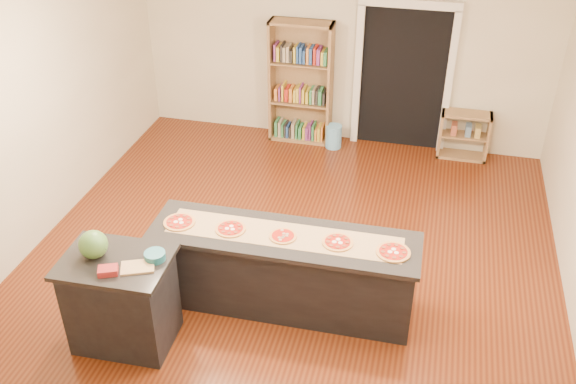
% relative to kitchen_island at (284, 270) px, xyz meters
% --- Properties ---
extents(room, '(6.00, 7.00, 2.80)m').
position_rel_kitchen_island_xyz_m(room, '(-0.11, 0.41, 0.95)').
color(room, beige).
rests_on(room, ground).
extents(doorway, '(1.40, 0.09, 2.21)m').
position_rel_kitchen_island_xyz_m(doorway, '(0.79, 3.88, 0.75)').
color(doorway, black).
rests_on(doorway, room).
extents(kitchen_island, '(2.69, 0.73, 0.89)m').
position_rel_kitchen_island_xyz_m(kitchen_island, '(0.00, 0.00, 0.00)').
color(kitchen_island, black).
rests_on(kitchen_island, ground).
extents(side_counter, '(0.99, 0.73, 0.98)m').
position_rel_kitchen_island_xyz_m(side_counter, '(-1.37, -0.86, 0.05)').
color(side_counter, black).
rests_on(side_counter, ground).
extents(bookshelf, '(0.92, 0.33, 1.84)m').
position_rel_kitchen_island_xyz_m(bookshelf, '(-0.67, 3.70, 0.47)').
color(bookshelf, '#967249').
rests_on(bookshelf, ground).
extents(low_shelf, '(0.70, 0.30, 0.70)m').
position_rel_kitchen_island_xyz_m(low_shelf, '(1.76, 3.71, -0.09)').
color(low_shelf, '#967249').
rests_on(low_shelf, ground).
extents(waste_bin, '(0.24, 0.24, 0.35)m').
position_rel_kitchen_island_xyz_m(waste_bin, '(-0.12, 3.56, -0.27)').
color(waste_bin, '#68B1E8').
rests_on(waste_bin, ground).
extents(kraft_paper, '(2.34, 0.46, 0.00)m').
position_rel_kitchen_island_xyz_m(kraft_paper, '(-0.00, 0.01, 0.44)').
color(kraft_paper, '#A47E54').
rests_on(kraft_paper, kitchen_island).
extents(watermelon, '(0.26, 0.26, 0.26)m').
position_rel_kitchen_island_xyz_m(watermelon, '(-1.56, -0.85, 0.67)').
color(watermelon, '#144214').
rests_on(watermelon, side_counter).
extents(cutting_board, '(0.34, 0.29, 0.02)m').
position_rel_kitchen_island_xyz_m(cutting_board, '(-1.11, -0.91, 0.55)').
color(cutting_board, tan).
rests_on(cutting_board, side_counter).
extents(package_red, '(0.21, 0.18, 0.06)m').
position_rel_kitchen_island_xyz_m(package_red, '(-1.33, -1.04, 0.57)').
color(package_red, maroon).
rests_on(package_red, side_counter).
extents(package_teal, '(0.19, 0.19, 0.07)m').
position_rel_kitchen_island_xyz_m(package_teal, '(-1.01, -0.76, 0.57)').
color(package_teal, '#195966').
rests_on(package_teal, side_counter).
extents(pizza_a, '(0.31, 0.31, 0.02)m').
position_rel_kitchen_island_xyz_m(pizza_a, '(-1.07, -0.05, 0.45)').
color(pizza_a, '#B18844').
rests_on(pizza_a, kitchen_island).
extents(pizza_b, '(0.29, 0.29, 0.02)m').
position_rel_kitchen_island_xyz_m(pizza_b, '(-0.54, -0.03, 0.45)').
color(pizza_b, '#B18844').
rests_on(pizza_b, kitchen_island).
extents(pizza_c, '(0.28, 0.28, 0.02)m').
position_rel_kitchen_island_xyz_m(pizza_c, '(0.00, -0.03, 0.45)').
color(pizza_c, '#B18844').
rests_on(pizza_c, kitchen_island).
extents(pizza_d, '(0.31, 0.31, 0.02)m').
position_rel_kitchen_island_xyz_m(pizza_d, '(0.54, 0.00, 0.45)').
color(pizza_d, '#B18844').
rests_on(pizza_d, kitchen_island).
extents(pizza_e, '(0.31, 0.31, 0.02)m').
position_rel_kitchen_island_xyz_m(pizza_e, '(1.07, -0.03, 0.45)').
color(pizza_e, '#B18844').
rests_on(pizza_e, kitchen_island).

